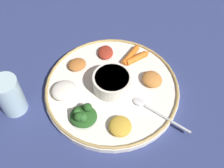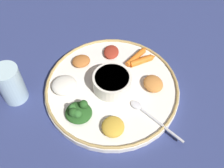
{
  "view_description": "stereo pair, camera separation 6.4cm",
  "coord_description": "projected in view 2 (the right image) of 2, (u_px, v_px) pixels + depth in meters",
  "views": [
    {
      "loc": [
        0.42,
        -0.19,
        0.66
      ],
      "look_at": [
        0.0,
        0.0,
        0.03
      ],
      "focal_mm": 44.14,
      "sensor_mm": 36.0,
      "label": 1
    },
    {
      "loc": [
        0.45,
        -0.13,
        0.66
      ],
      "look_at": [
        0.0,
        0.0,
        0.03
      ],
      "focal_mm": 44.14,
      "sensor_mm": 36.0,
      "label": 2
    }
  ],
  "objects": [
    {
      "name": "spoon",
      "position": [
        148.0,
        114.0,
        0.73
      ],
      "size": [
        0.16,
        0.1,
        0.01
      ],
      "color": "silver",
      "rests_on": "platter"
    },
    {
      "name": "platter",
      "position": [
        112.0,
        89.0,
        0.8
      ],
      "size": [
        0.39,
        0.39,
        0.02
      ],
      "primitive_type": "cylinder",
      "color": "white",
      "rests_on": "ground_plane"
    },
    {
      "name": "carrot_outer",
      "position": [
        137.0,
        56.0,
        0.85
      ],
      "size": [
        0.06,
        0.09,
        0.02
      ],
      "color": "orange",
      "rests_on": "platter"
    },
    {
      "name": "center_bowl",
      "position": [
        112.0,
        82.0,
        0.77
      ],
      "size": [
        0.11,
        0.11,
        0.05
      ],
      "color": "silver",
      "rests_on": "platter"
    },
    {
      "name": "mound_rice_white",
      "position": [
        64.0,
        85.0,
        0.78
      ],
      "size": [
        0.1,
        0.1,
        0.03
      ],
      "primitive_type": "ellipsoid",
      "rotation": [
        0.0,
        0.0,
        4.14
      ],
      "color": "silver",
      "rests_on": "platter"
    },
    {
      "name": "mound_squash",
      "position": [
        153.0,
        84.0,
        0.78
      ],
      "size": [
        0.07,
        0.06,
        0.03
      ],
      "primitive_type": "ellipsoid",
      "rotation": [
        0.0,
        0.0,
        0.1
      ],
      "color": "#C67A38",
      "rests_on": "platter"
    },
    {
      "name": "greens_pile",
      "position": [
        78.0,
        112.0,
        0.72
      ],
      "size": [
        0.1,
        0.1,
        0.04
      ],
      "color": "#23511E",
      "rests_on": "platter"
    },
    {
      "name": "platter_rim",
      "position": [
        112.0,
        86.0,
        0.79
      ],
      "size": [
        0.38,
        0.38,
        0.01
      ],
      "primitive_type": "torus",
      "color": "tan",
      "rests_on": "platter"
    },
    {
      "name": "ground_plane",
      "position": [
        112.0,
        91.0,
        0.81
      ],
      "size": [
        2.4,
        2.4,
        0.0
      ],
      "primitive_type": "plane",
      "color": "navy"
    },
    {
      "name": "mound_lentil_yellow",
      "position": [
        113.0,
        127.0,
        0.7
      ],
      "size": [
        0.08,
        0.07,
        0.02
      ],
      "primitive_type": "ellipsoid",
      "rotation": [
        0.0,
        0.0,
        6.01
      ],
      "color": "gold",
      "rests_on": "platter"
    },
    {
      "name": "drinking_glass",
      "position": [
        12.0,
        86.0,
        0.75
      ],
      "size": [
        0.07,
        0.07,
        0.12
      ],
      "color": "silver",
      "rests_on": "ground_plane"
    },
    {
      "name": "carrot_near_spoon",
      "position": [
        143.0,
        60.0,
        0.84
      ],
      "size": [
        0.03,
        0.09,
        0.02
      ],
      "color": "orange",
      "rests_on": "platter"
    },
    {
      "name": "mound_chickpea",
      "position": [
        81.0,
        61.0,
        0.84
      ],
      "size": [
        0.05,
        0.06,
        0.02
      ],
      "primitive_type": "ellipsoid",
      "rotation": [
        0.0,
        0.0,
        4.8
      ],
      "color": "#B2662D",
      "rests_on": "platter"
    },
    {
      "name": "mound_beet",
      "position": [
        111.0,
        52.0,
        0.86
      ],
      "size": [
        0.07,
        0.06,
        0.02
      ],
      "primitive_type": "ellipsoid",
      "rotation": [
        0.0,
        0.0,
        5.91
      ],
      "color": "maroon",
      "rests_on": "platter"
    }
  ]
}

